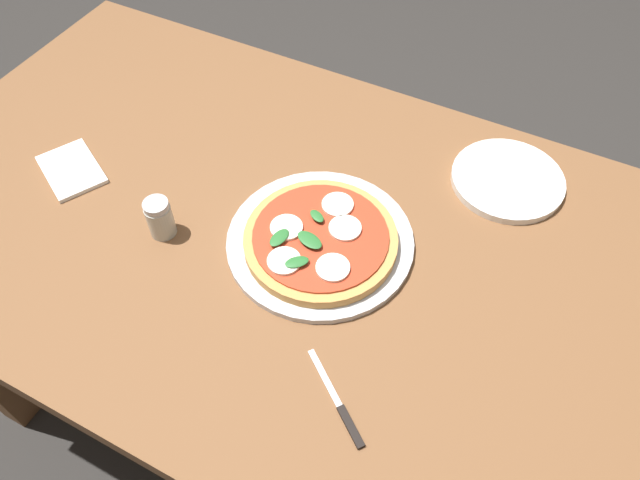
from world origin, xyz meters
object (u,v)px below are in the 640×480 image
(plate_white, at_px, (508,180))
(pepper_shaker, at_px, (160,218))
(serving_tray, at_px, (320,241))
(pizza, at_px, (320,239))
(napkin, at_px, (71,170))
(knife, at_px, (341,409))
(dining_table, at_px, (303,271))

(plate_white, xyz_separation_m, pepper_shaker, (0.48, 0.37, 0.03))
(pepper_shaker, bearing_deg, serving_tray, -158.45)
(serving_tray, bearing_deg, pizza, 119.57)
(napkin, xyz_separation_m, knife, (-0.63, 0.18, -0.00))
(pepper_shaker, bearing_deg, napkin, -9.40)
(dining_table, bearing_deg, plate_white, -134.32)
(dining_table, xyz_separation_m, serving_tray, (-0.03, 0.00, 0.11))
(knife, bearing_deg, napkin, -16.10)
(serving_tray, relative_size, napkin, 2.36)
(pizza, xyz_separation_m, napkin, (0.48, 0.05, -0.02))
(dining_table, xyz_separation_m, knife, (-0.19, 0.24, 0.10))
(dining_table, xyz_separation_m, pepper_shaker, (0.21, 0.10, 0.14))
(pizza, bearing_deg, pepper_shaker, 19.65)
(napkin, distance_m, pepper_shaker, 0.24)
(pizza, height_order, pepper_shaker, pepper_shaker)
(serving_tray, bearing_deg, knife, 122.97)
(serving_tray, distance_m, plate_white, 0.36)
(serving_tray, height_order, pepper_shaker, pepper_shaker)
(serving_tray, xyz_separation_m, napkin, (0.48, 0.06, -0.00))
(napkin, relative_size, pepper_shaker, 1.80)
(napkin, relative_size, knife, 0.99)
(pizza, distance_m, napkin, 0.48)
(pepper_shaker, bearing_deg, plate_white, -142.15)
(pizza, bearing_deg, dining_table, -12.16)
(serving_tray, relative_size, pepper_shaker, 4.25)
(plate_white, xyz_separation_m, knife, (0.08, 0.52, -0.00))
(napkin, height_order, knife, napkin)
(napkin, distance_m, knife, 0.66)
(plate_white, relative_size, pepper_shaker, 2.76)
(knife, bearing_deg, plate_white, -98.64)
(napkin, height_order, pepper_shaker, pepper_shaker)
(serving_tray, bearing_deg, pepper_shaker, 21.55)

